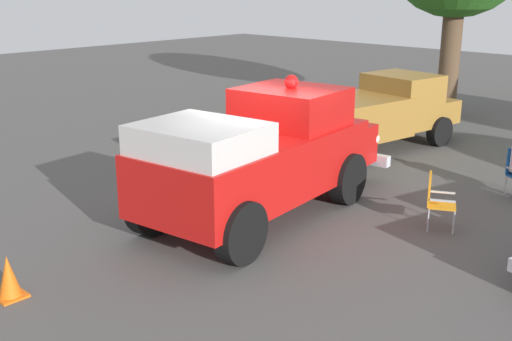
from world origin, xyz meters
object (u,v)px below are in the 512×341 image
(parked_pickup, at_px, (379,111))
(lawn_chair_by_car, at_px, (206,146))
(vintage_fire_truck, at_px, (263,154))
(traffic_cone, at_px, (9,277))
(lawn_chair_spare, at_px, (436,197))

(parked_pickup, relative_size, lawn_chair_by_car, 4.92)
(vintage_fire_truck, distance_m, traffic_cone, 5.02)
(lawn_chair_by_car, xyz_separation_m, traffic_cone, (2.63, -6.13, -0.28))
(lawn_chair_spare, bearing_deg, traffic_cone, -115.15)
(lawn_chair_spare, xyz_separation_m, traffic_cone, (-3.07, -6.54, -0.28))
(parked_pickup, height_order, traffic_cone, parked_pickup)
(vintage_fire_truck, xyz_separation_m, parked_pickup, (-1.21, 5.82, -0.21))
(lawn_chair_spare, height_order, traffic_cone, lawn_chair_spare)
(vintage_fire_truck, relative_size, lawn_chair_spare, 6.05)
(lawn_chair_spare, bearing_deg, lawn_chair_by_car, -175.85)
(lawn_chair_spare, bearing_deg, parked_pickup, 133.19)
(lawn_chair_by_car, bearing_deg, lawn_chair_spare, 4.15)
(lawn_chair_by_car, bearing_deg, parked_pickup, 69.20)
(traffic_cone, bearing_deg, lawn_chair_by_car, 113.23)
(parked_pickup, distance_m, lawn_chair_by_car, 4.96)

